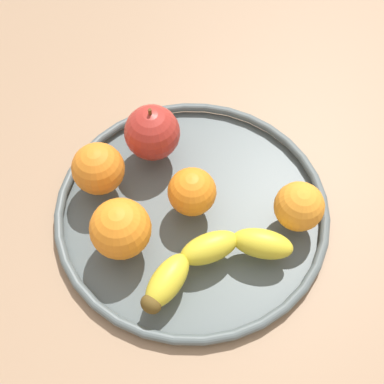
% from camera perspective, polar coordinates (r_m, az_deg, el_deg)
% --- Properties ---
extents(ground_plane, '(1.17, 1.17, 0.04)m').
position_cam_1_polar(ground_plane, '(0.65, 0.00, -3.19)').
color(ground_plane, '#9E7C5D').
extents(fruit_bowl, '(0.36, 0.36, 0.02)m').
position_cam_1_polar(fruit_bowl, '(0.62, 0.00, -1.90)').
color(fruit_bowl, '#525D5E').
rests_on(fruit_bowl, ground_plane).
extents(banana, '(0.20, 0.10, 0.04)m').
position_cam_1_polar(banana, '(0.56, 2.31, -7.99)').
color(banana, yellow).
rests_on(banana, fruit_bowl).
extents(apple, '(0.07, 0.07, 0.08)m').
position_cam_1_polar(apple, '(0.64, -4.77, 7.08)').
color(apple, '#AE2E26').
rests_on(apple, fruit_bowl).
extents(orange_front_right, '(0.06, 0.06, 0.06)m').
position_cam_1_polar(orange_front_right, '(0.59, 0.25, -0.29)').
color(orange_front_right, orange).
rests_on(orange_front_right, fruit_bowl).
extents(orange_front_left, '(0.06, 0.06, 0.06)m').
position_cam_1_polar(orange_front_left, '(0.59, 12.68, -1.69)').
color(orange_front_left, orange).
rests_on(orange_front_left, fruit_bowl).
extents(orange_back_right, '(0.07, 0.07, 0.07)m').
position_cam_1_polar(orange_back_right, '(0.56, -8.54, -4.36)').
color(orange_back_right, orange).
rests_on(orange_back_right, fruit_bowl).
extents(orange_back_left, '(0.07, 0.07, 0.07)m').
position_cam_1_polar(orange_back_left, '(0.62, -11.14, 2.75)').
color(orange_back_left, orange).
rests_on(orange_back_left, fruit_bowl).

